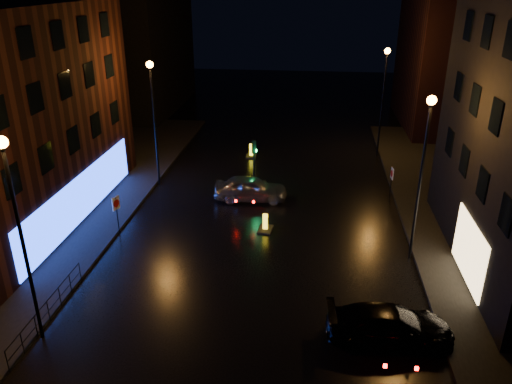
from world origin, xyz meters
TOP-DOWN VIEW (x-y plane):
  - ground at (0.00, 0.00)m, footprint 120.00×120.00m
  - pavement_left at (-14.00, 8.00)m, footprint 12.00×44.00m
  - building_far_left at (-16.00, 35.00)m, footprint 8.00×16.00m
  - building_far_right at (15.00, 32.00)m, footprint 8.00×14.00m
  - street_lamp_lnear at (-7.80, -2.00)m, footprint 0.44×0.44m
  - street_lamp_lfar at (-7.80, 14.00)m, footprint 0.44×0.44m
  - street_lamp_rnear at (7.80, 6.00)m, footprint 0.44×0.44m
  - street_lamp_rfar at (7.80, 22.00)m, footprint 0.44×0.44m
  - traffic_signal at (-1.20, 14.00)m, footprint 1.40×2.40m
  - guard_railing at (-8.00, -1.00)m, footprint 0.05×6.04m
  - silver_hatchback at (-1.21, 12.20)m, footprint 4.72×2.14m
  - dark_sedan at (5.93, -0.56)m, footprint 5.07×2.34m
  - bollard_near at (0.14, 8.12)m, footprint 0.88×1.22m
  - bollard_far at (-2.22, 20.46)m, footprint 0.87×1.24m
  - road_sign_left at (-7.90, 6.68)m, footprint 0.23×0.54m
  - road_sign_right at (7.65, 13.09)m, footprint 0.11×0.54m

SIDE VIEW (x-z plane):
  - ground at x=0.00m, z-range 0.00..0.00m
  - pavement_left at x=-14.00m, z-range 0.00..0.15m
  - bollard_near at x=0.14m, z-range -0.28..0.72m
  - bollard_far at x=-2.22m, z-range -0.30..0.76m
  - traffic_signal at x=-1.20m, z-range -1.22..2.23m
  - dark_sedan at x=5.93m, z-range 0.00..1.44m
  - guard_railing at x=-8.00m, z-range 0.24..1.24m
  - silver_hatchback at x=-1.21m, z-range 0.00..1.57m
  - road_sign_right at x=7.65m, z-range 0.55..2.78m
  - road_sign_left at x=-7.90m, z-range 0.57..2.85m
  - street_lamp_lnear at x=-7.80m, z-range 1.38..9.75m
  - street_lamp_lfar at x=-7.80m, z-range 1.38..9.75m
  - street_lamp_rnear at x=7.80m, z-range 1.38..9.75m
  - street_lamp_rfar at x=7.80m, z-range 1.38..9.75m
  - building_far_right at x=15.00m, z-range 0.00..12.00m
  - building_far_left at x=-16.00m, z-range 0.00..14.00m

